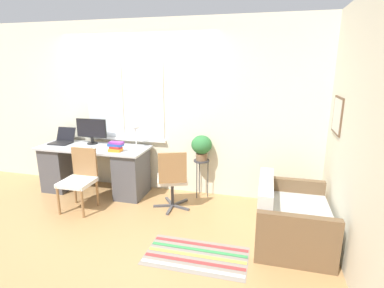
# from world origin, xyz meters

# --- Properties ---
(ground_plane) EXTENTS (14.00, 14.00, 0.00)m
(ground_plane) POSITION_xyz_m (0.00, 0.00, 0.00)
(ground_plane) COLOR tan
(wall_back_with_window) EXTENTS (9.00, 0.12, 2.70)m
(wall_back_with_window) POSITION_xyz_m (-0.01, 0.73, 1.35)
(wall_back_with_window) COLOR beige
(wall_back_with_window) RESTS_ON ground_plane
(wall_right_with_picture) EXTENTS (0.08, 9.00, 2.70)m
(wall_right_with_picture) POSITION_xyz_m (2.88, 0.00, 1.35)
(wall_right_with_picture) COLOR beige
(wall_right_with_picture) RESTS_ON ground_plane
(desk) EXTENTS (1.77, 0.65, 0.76)m
(desk) POSITION_xyz_m (-0.65, 0.33, 0.40)
(desk) COLOR #B2B7BC
(desk) RESTS_ON ground_plane
(laptop) EXTENTS (0.34, 0.33, 0.24)m
(laptop) POSITION_xyz_m (-1.28, 0.42, 0.81)
(laptop) COLOR black
(laptop) RESTS_ON desk
(monitor) EXTENTS (0.53, 0.17, 0.42)m
(monitor) POSITION_xyz_m (-0.76, 0.50, 0.99)
(monitor) COLOR black
(monitor) RESTS_ON desk
(keyboard) EXTENTS (0.36, 0.14, 0.02)m
(keyboard) POSITION_xyz_m (-0.80, 0.19, 0.77)
(keyboard) COLOR silver
(keyboard) RESTS_ON desk
(mouse) EXTENTS (0.04, 0.07, 0.04)m
(mouse) POSITION_xyz_m (-0.53, 0.18, 0.78)
(mouse) COLOR silver
(mouse) RESTS_ON desk
(desk_lamp) EXTENTS (0.14, 0.14, 0.37)m
(desk_lamp) POSITION_xyz_m (0.04, 0.45, 1.04)
(desk_lamp) COLOR white
(desk_lamp) RESTS_ON desk
(book_stack) EXTENTS (0.24, 0.15, 0.15)m
(book_stack) POSITION_xyz_m (-0.17, 0.19, 0.83)
(book_stack) COLOR orange
(book_stack) RESTS_ON desk
(desk_chair_wooden) EXTENTS (0.43, 0.44, 0.87)m
(desk_chair_wooden) POSITION_xyz_m (-0.52, -0.26, 0.47)
(desk_chair_wooden) COLOR olive
(desk_chair_wooden) RESTS_ON ground_plane
(office_chair_swivel) EXTENTS (0.55, 0.54, 0.89)m
(office_chair_swivel) POSITION_xyz_m (0.76, 0.04, 0.47)
(office_chair_swivel) COLOR #47474C
(office_chair_swivel) RESTS_ON ground_plane
(couch_loveseat) EXTENTS (0.82, 1.11, 0.72)m
(couch_loveseat) POSITION_xyz_m (2.34, -0.38, 0.26)
(couch_loveseat) COLOR beige
(couch_loveseat) RESTS_ON ground_plane
(plant_stand) EXTENTS (0.24, 0.24, 0.60)m
(plant_stand) POSITION_xyz_m (1.07, 0.57, 0.52)
(plant_stand) COLOR #333338
(plant_stand) RESTS_ON ground_plane
(potted_plant) EXTENTS (0.31, 0.31, 0.39)m
(potted_plant) POSITION_xyz_m (1.07, 0.57, 0.82)
(potted_plant) COLOR brown
(potted_plant) RESTS_ON plant_stand
(floor_rug_striped) EXTENTS (1.12, 0.60, 0.01)m
(floor_rug_striped) POSITION_xyz_m (1.36, -0.96, 0.00)
(floor_rug_striped) COLOR gray
(floor_rug_striped) RESTS_ON ground_plane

